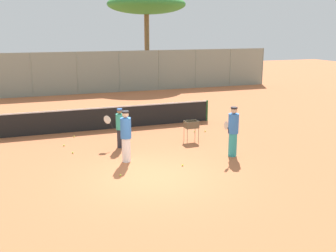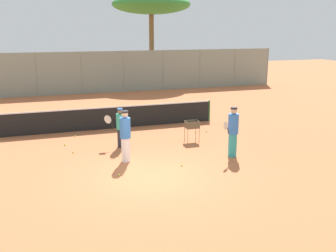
{
  "view_description": "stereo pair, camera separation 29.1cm",
  "coord_description": "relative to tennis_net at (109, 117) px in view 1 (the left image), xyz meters",
  "views": [
    {
      "loc": [
        -3.62,
        -11.25,
        4.59
      ],
      "look_at": [
        1.4,
        2.44,
        1.0
      ],
      "focal_mm": 42.0,
      "sensor_mm": 36.0,
      "label": 1
    },
    {
      "loc": [
        -3.35,
        -11.35,
        4.59
      ],
      "look_at": [
        1.4,
        2.44,
        1.0
      ],
      "focal_mm": 42.0,
      "sensor_mm": 36.0,
      "label": 2
    }
  ],
  "objects": [
    {
      "name": "tennis_ball_6",
      "position": [
        1.28,
        -6.02,
        -0.53
      ],
      "size": [
        0.07,
        0.07,
        0.07
      ],
      "primitive_type": "sphere",
      "color": "#D1E54C",
      "rests_on": "ground_plane"
    },
    {
      "name": "parked_car",
      "position": [
        8.58,
        14.22,
        0.1
      ],
      "size": [
        4.2,
        1.7,
        1.6
      ],
      "color": "#3F4C8C",
      "rests_on": "ground_plane"
    },
    {
      "name": "ground_plane",
      "position": [
        0.0,
        -6.66,
        -0.56
      ],
      "size": [
        80.0,
        80.0,
        0.0
      ],
      "primitive_type": "plane",
      "color": "#B7663D"
    },
    {
      "name": "player_white_outfit",
      "position": [
        -0.42,
        -4.88,
        0.4
      ],
      "size": [
        0.45,
        0.91,
        1.85
      ],
      "rotation": [
        0.0,
        0.0,
        1.24
      ],
      "color": "white",
      "rests_on": "ground_plane"
    },
    {
      "name": "tennis_ball_0",
      "position": [
        4.02,
        -2.06,
        -0.53
      ],
      "size": [
        0.07,
        0.07,
        0.07
      ],
      "primitive_type": "sphere",
      "color": "#D1E54C",
      "rests_on": "ground_plane"
    },
    {
      "name": "tennis_net",
      "position": [
        0.0,
        0.0,
        0.0
      ],
      "size": [
        10.27,
        0.1,
        1.07
      ],
      "color": "#26592D",
      "rests_on": "ground_plane"
    },
    {
      "name": "ball_cart",
      "position": [
        2.8,
        -3.26,
        0.09
      ],
      "size": [
        0.56,
        0.41,
        0.88
      ],
      "color": "brown",
      "rests_on": "ground_plane"
    },
    {
      "name": "tennis_ball_1",
      "position": [
        -0.97,
        -6.22,
        -0.53
      ],
      "size": [
        0.07,
        0.07,
        0.07
      ],
      "primitive_type": "sphere",
      "color": "#D1E54C",
      "rests_on": "ground_plane"
    },
    {
      "name": "tennis_ball_4",
      "position": [
        -2.34,
        -2.17,
        -0.53
      ],
      "size": [
        0.07,
        0.07,
        0.07
      ],
      "primitive_type": "sphere",
      "color": "#D1E54C",
      "rests_on": "ground_plane"
    },
    {
      "name": "back_fence",
      "position": [
        0.0,
        10.95,
        0.97
      ],
      "size": [
        31.2,
        0.08,
        3.05
      ],
      "color": "gray",
      "rests_on": "ground_plane"
    },
    {
      "name": "tennis_ball_5",
      "position": [
        3.54,
        -1.94,
        -0.53
      ],
      "size": [
        0.07,
        0.07,
        0.07
      ],
      "primitive_type": "sphere",
      "color": "#D1E54C",
      "rests_on": "ground_plane"
    },
    {
      "name": "tennis_ball_3",
      "position": [
        -2.12,
        -3.27,
        -0.53
      ],
      "size": [
        0.07,
        0.07,
        0.07
      ],
      "primitive_type": "sphere",
      "color": "#D1E54C",
      "rests_on": "ground_plane"
    },
    {
      "name": "player_red_cap",
      "position": [
        -0.23,
        -3.12,
        0.26
      ],
      "size": [
        0.79,
        0.52,
        1.58
      ],
      "rotation": [
        0.0,
        0.0,
        2.63
      ],
      "color": "#26262D",
      "rests_on": "ground_plane"
    },
    {
      "name": "player_yellow_shirt",
      "position": [
        3.43,
        -5.63,
        0.41
      ],
      "size": [
        0.84,
        0.61,
        1.86
      ],
      "rotation": [
        0.0,
        0.0,
        3.71
      ],
      "color": "teal",
      "rests_on": "ground_plane"
    },
    {
      "name": "tree_0",
      "position": [
        6.68,
        15.52,
        6.07
      ],
      "size": [
        6.71,
        6.71,
        7.52
      ],
      "color": "brown",
      "rests_on": "ground_plane"
    },
    {
      "name": "tennis_ball_2",
      "position": [
        -1.78,
        -0.93,
        -0.53
      ],
      "size": [
        0.07,
        0.07,
        0.07
      ],
      "primitive_type": "sphere",
      "color": "#D1E54C",
      "rests_on": "ground_plane"
    }
  ]
}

